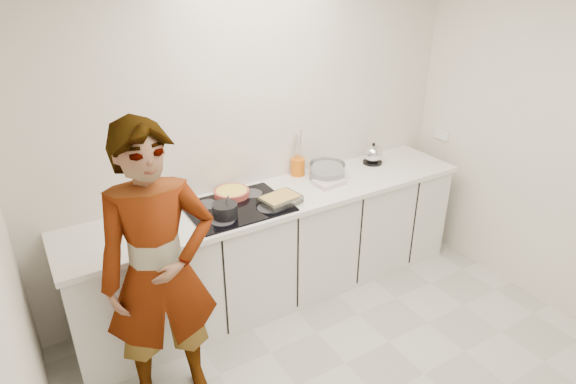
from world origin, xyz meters
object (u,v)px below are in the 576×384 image
tart_dish (232,192)px  mixing_bowl (327,172)px  saucepan (225,211)px  utensil_crock (298,167)px  baking_dish (280,199)px  hob (238,207)px  cook (160,273)px  kettle (373,155)px

tart_dish → mixing_bowl: 0.82m
saucepan → mixing_bowl: 1.02m
mixing_bowl → utensil_crock: utensil_crock is taller
baking_dish → tart_dish: bearing=130.1°
hob → baking_dish: bearing=-21.7°
tart_dish → cook: (-0.78, -0.69, -0.03)m
mixing_bowl → utensil_crock: 0.25m
tart_dish → baking_dish: (0.25, -0.30, 0.01)m
tart_dish → cook: 1.04m
utensil_crock → hob: bearing=-157.8°
utensil_crock → cook: size_ratio=0.08×
hob → tart_dish: 0.19m
tart_dish → utensil_crock: (0.65, 0.10, 0.03)m
baking_dish → kettle: size_ratio=1.63×
hob → utensil_crock: 0.75m
kettle → cook: 2.23m
saucepan → mixing_bowl: bearing=11.0°
hob → utensil_crock: (0.69, 0.28, 0.07)m
hob → mixing_bowl: (0.85, 0.09, 0.06)m
mixing_bowl → cook: size_ratio=0.20×
cook → kettle: bearing=25.9°
hob → cook: (-0.74, -0.51, -0.00)m
baking_dish → utensil_crock: (0.40, 0.40, 0.03)m
cook → tart_dish: bearing=50.3°
hob → tart_dish: size_ratio=2.46×
kettle → utensil_crock: kettle is taller
cook → utensil_crock: bearing=37.5°
baking_dish → utensil_crock: size_ratio=2.16×
baking_dish → utensil_crock: 0.57m
mixing_bowl → hob: bearing=-174.0°
utensil_crock → baking_dish: bearing=-135.4°
tart_dish → baking_dish: 0.39m
tart_dish → cook: bearing=-138.3°
utensil_crock → tart_dish: bearing=-171.4°
baking_dish → cook: 1.10m
hob → saucepan: bearing=-144.4°
saucepan → utensil_crock: (0.84, 0.38, 0.01)m
baking_dish → cook: cook is taller
baking_dish → cook: size_ratio=0.17×
hob → tart_dish: tart_dish is taller
hob → cook: size_ratio=0.39×
kettle → cook: cook is taller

